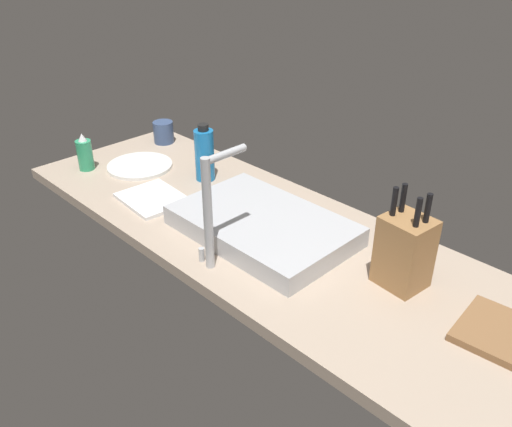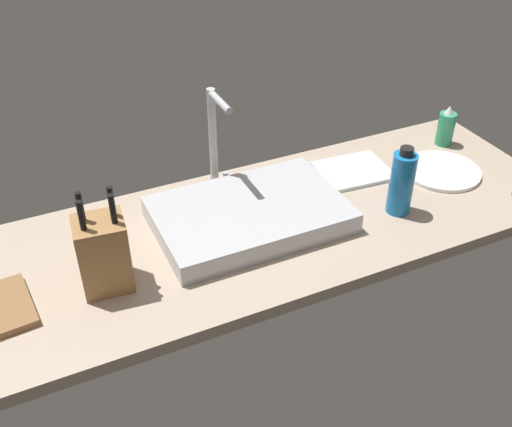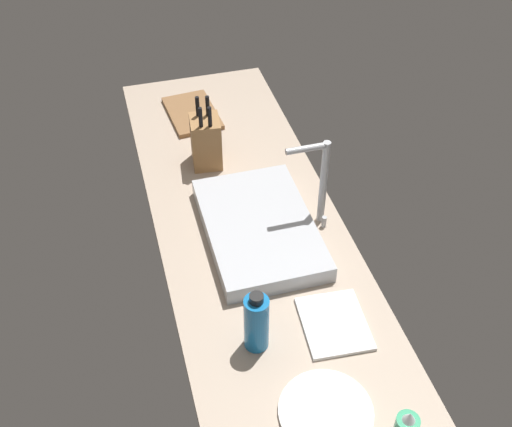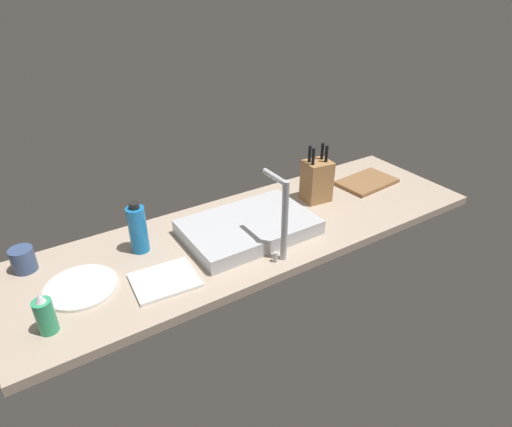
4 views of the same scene
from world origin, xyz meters
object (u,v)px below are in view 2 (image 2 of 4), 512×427
Objects in this scene: knife_block at (103,253)px; sink_basin at (250,215)px; soap_bottle at (446,128)px; faucet at (215,134)px; dinner_plate at (442,171)px; water_bottle at (402,183)px; dish_towel at (353,171)px.

sink_basin is at bearing 17.24° from knife_block.
knife_block reaches higher than sink_basin.
soap_bottle is (118.15, 21.58, -3.68)cm from knife_block.
faucet reaches higher than dinner_plate.
knife_block is 81.38cm from water_bottle.
dish_towel is (-0.21, 22.58, -8.76)cm from water_bottle.
sink_basin is 25.16cm from faucet.
faucet is 1.32× the size of dinner_plate.
sink_basin reaches higher than dish_towel.
faucet reaches higher than water_bottle.
water_bottle is at bearing -89.46° from dish_towel.
faucet is 79.83cm from soap_bottle.
soap_bottle is 19.84cm from dinner_plate.
soap_bottle is at bearing 49.70° from dinner_plate.
water_bottle is at bearing -145.28° from soap_bottle.
dinner_plate is at bearing -25.11° from dish_towel.
dish_towel is at bearing 18.96° from knife_block.
sink_basin is 1.63× the size of faucet.
knife_block is 1.23× the size of dish_towel.
sink_basin reaches higher than dinner_plate.
sink_basin is 64.85cm from dinner_plate.
knife_block reaches higher than dinner_plate.
water_bottle is (-36.87, -25.55, 3.37)cm from soap_bottle.
soap_bottle is at bearing 4.58° from dish_towel.
faucet is at bearing 167.14° from dish_towel.
knife_block is at bearing -144.58° from faucet.
faucet is 1.55× the size of water_bottle.
knife_block reaches higher than water_bottle.
knife_block reaches higher than soap_bottle.
water_bottle reaches higher than sink_basin.
knife_block is 120.16cm from soap_bottle.
water_bottle is at bearing -16.71° from sink_basin.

